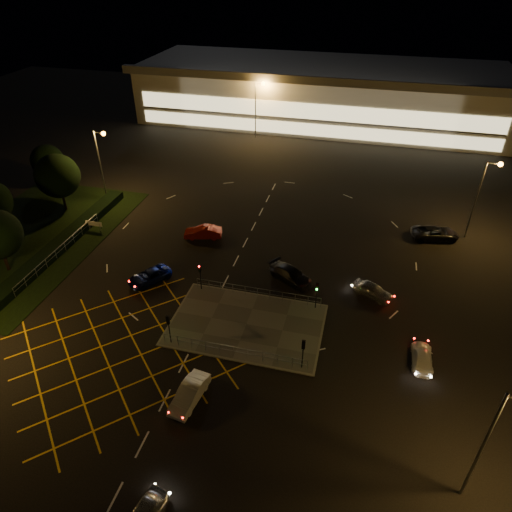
% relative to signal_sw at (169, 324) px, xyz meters
% --- Properties ---
extents(ground, '(180.00, 180.00, 0.00)m').
position_rel_signal_sw_xyz_m(ground, '(4.00, 5.99, -2.37)').
color(ground, black).
rests_on(ground, ground).
extents(pedestrian_island, '(14.00, 9.00, 0.12)m').
position_rel_signal_sw_xyz_m(pedestrian_island, '(6.00, 3.99, -2.31)').
color(pedestrian_island, '#4C4944').
rests_on(pedestrian_island, ground).
extents(grass_verge, '(18.00, 30.00, 0.08)m').
position_rel_signal_sw_xyz_m(grass_verge, '(-24.00, 11.99, -2.33)').
color(grass_verge, black).
rests_on(grass_verge, ground).
extents(hedge, '(2.00, 26.00, 1.00)m').
position_rel_signal_sw_xyz_m(hedge, '(-19.00, 11.99, -1.87)').
color(hedge, black).
rests_on(hedge, ground).
extents(supermarket, '(72.00, 26.50, 10.50)m').
position_rel_signal_sw_xyz_m(supermarket, '(4.00, 67.95, 2.95)').
color(supermarket, beige).
rests_on(supermarket, ground).
extents(streetlight_se, '(1.78, 0.56, 10.03)m').
position_rel_signal_sw_xyz_m(streetlight_se, '(24.44, -8.01, 4.20)').
color(streetlight_se, slate).
rests_on(streetlight_se, ground).
extents(streetlight_nw, '(1.78, 0.56, 10.03)m').
position_rel_signal_sw_xyz_m(streetlight_nw, '(-19.56, 23.99, 4.20)').
color(streetlight_nw, slate).
rests_on(streetlight_nw, ground).
extents(streetlight_ne, '(1.78, 0.56, 10.03)m').
position_rel_signal_sw_xyz_m(streetlight_ne, '(28.44, 25.99, 4.20)').
color(streetlight_ne, slate).
rests_on(streetlight_ne, ground).
extents(streetlight_far_left, '(1.78, 0.56, 10.03)m').
position_rel_signal_sw_xyz_m(streetlight_far_left, '(-5.56, 53.99, 4.20)').
color(streetlight_far_left, slate).
rests_on(streetlight_far_left, ground).
extents(streetlight_far_right, '(1.78, 0.56, 10.03)m').
position_rel_signal_sw_xyz_m(streetlight_far_right, '(34.44, 55.99, 4.20)').
color(streetlight_far_right, slate).
rests_on(streetlight_far_right, ground).
extents(signal_sw, '(0.28, 0.30, 3.15)m').
position_rel_signal_sw_xyz_m(signal_sw, '(0.00, 0.00, 0.00)').
color(signal_sw, black).
rests_on(signal_sw, pedestrian_island).
extents(signal_se, '(0.28, 0.30, 3.15)m').
position_rel_signal_sw_xyz_m(signal_se, '(12.00, 0.00, 0.00)').
color(signal_se, black).
rests_on(signal_se, pedestrian_island).
extents(signal_nw, '(0.28, 0.30, 3.15)m').
position_rel_signal_sw_xyz_m(signal_nw, '(0.00, 7.99, 0.00)').
color(signal_nw, black).
rests_on(signal_nw, pedestrian_island).
extents(signal_ne, '(0.28, 0.30, 3.15)m').
position_rel_signal_sw_xyz_m(signal_ne, '(12.00, 7.99, 0.00)').
color(signal_ne, black).
rests_on(signal_ne, pedestrian_island).
extents(tree_c, '(5.76, 5.76, 7.84)m').
position_rel_signal_sw_xyz_m(tree_c, '(-24.00, 19.99, 2.59)').
color(tree_c, black).
rests_on(tree_c, ground).
extents(tree_d, '(4.68, 4.68, 6.37)m').
position_rel_signal_sw_xyz_m(tree_d, '(-30.00, 25.99, 1.65)').
color(tree_d, black).
rests_on(tree_d, ground).
extents(car_queue_white, '(2.17, 4.65, 1.47)m').
position_rel_signal_sw_xyz_m(car_queue_white, '(3.96, -5.46, -1.63)').
color(car_queue_white, silver).
rests_on(car_queue_white, ground).
extents(car_left_blue, '(4.42, 5.13, 1.31)m').
position_rel_signal_sw_xyz_m(car_left_blue, '(-5.87, 8.03, -1.71)').
color(car_left_blue, '#0D1750').
rests_on(car_left_blue, ground).
extents(car_far_dkgrey, '(5.56, 4.52, 1.51)m').
position_rel_signal_sw_xyz_m(car_far_dkgrey, '(8.74, 11.95, -1.61)').
color(car_far_dkgrey, black).
rests_on(car_far_dkgrey, ground).
extents(car_right_silver, '(4.48, 3.39, 1.42)m').
position_rel_signal_sw_xyz_m(car_right_silver, '(17.38, 11.45, -1.66)').
color(car_right_silver, '#A9ABB1').
rests_on(car_right_silver, ground).
extents(car_circ_red, '(4.85, 2.70, 1.52)m').
position_rel_signal_sw_xyz_m(car_circ_red, '(-3.35, 17.85, -1.61)').
color(car_circ_red, maroon).
rests_on(car_circ_red, ground).
extents(car_east_grey, '(6.07, 3.79, 1.57)m').
position_rel_signal_sw_xyz_m(car_east_grey, '(24.26, 24.69, -1.58)').
color(car_east_grey, black).
rests_on(car_east_grey, ground).
extents(car_approach_white, '(1.70, 4.19, 1.21)m').
position_rel_signal_sw_xyz_m(car_approach_white, '(21.90, 3.25, -1.76)').
color(car_approach_white, silver).
rests_on(car_approach_white, ground).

